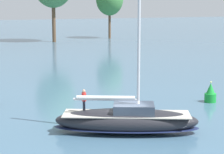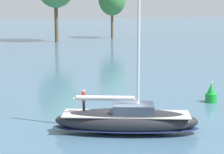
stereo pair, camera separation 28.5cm
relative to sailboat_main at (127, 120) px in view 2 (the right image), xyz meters
The scene contains 3 objects.
ground_plane 1.02m from the sailboat_main, 157.55° to the left, with size 400.00×400.00×0.00m, color #42667F.
sailboat_main is the anchor object (origin of this frame).
channel_buoy 13.21m from the sailboat_main, 28.40° to the left, with size 1.14×1.14×2.06m.
Camera 2 is at (-12.29, -29.24, 9.83)m, focal length 70.00 mm.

